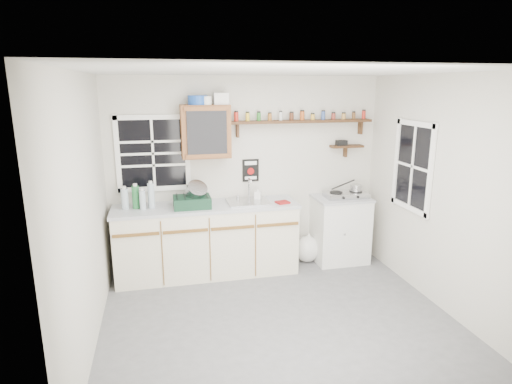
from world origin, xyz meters
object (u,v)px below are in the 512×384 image
dish_rack (193,199)px  hotplate (346,194)px  upper_cabinet (206,131)px  spice_shelf (301,121)px  main_cabinet (207,240)px  right_cabinet (340,229)px

dish_rack → hotplate: dish_rack is taller
upper_cabinet → spice_shelf: size_ratio=0.34×
spice_shelf → hotplate: size_ratio=3.31×
main_cabinet → dish_rack: size_ratio=5.16×
main_cabinet → hotplate: (1.89, 0.01, 0.49)m
main_cabinet → dish_rack: 0.59m
upper_cabinet → main_cabinet: bearing=-103.7°
main_cabinet → right_cabinet: size_ratio=2.54×
main_cabinet → dish_rack: bearing=-160.5°
main_cabinet → hotplate: 1.95m
right_cabinet → dish_rack: (-2.00, -0.08, 0.57)m
upper_cabinet → dish_rack: 0.84m
right_cabinet → dish_rack: dish_rack is taller
upper_cabinet → spice_shelf: upper_cabinet is taller
main_cabinet → dish_rack: (-0.16, -0.06, 0.57)m
main_cabinet → spice_shelf: bearing=9.3°
spice_shelf → dish_rack: 1.74m
dish_rack → hotplate: size_ratio=0.78×
main_cabinet → upper_cabinet: size_ratio=3.55×
main_cabinet → right_cabinet: (1.83, 0.03, -0.01)m
dish_rack → upper_cabinet: bearing=45.7°
upper_cabinet → hotplate: size_ratio=1.13×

